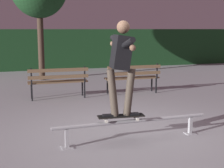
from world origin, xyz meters
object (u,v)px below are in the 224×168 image
skateboard (121,116)px  grind_rail (133,124)px  park_bench_left_center (133,76)px  park_bench_leftmost (58,79)px  skateboarder (121,60)px

skateboard → grind_rail: bearing=-0.0°
skateboard → park_bench_left_center: park_bench_left_center is taller
park_bench_leftmost → grind_rail: bearing=-79.5°
park_bench_leftmost → skateboarder: bearing=-82.6°
grind_rail → park_bench_leftmost: size_ratio=1.70×
grind_rail → park_bench_left_center: bearing=68.1°
skateboarder → park_bench_left_center: (1.69, 3.69, -0.84)m
skateboard → skateboarder: bearing=-5.8°
park_bench_left_center → skateboarder: bearing=-114.6°
skateboard → park_bench_leftmost: size_ratio=0.49×
skateboarder → park_bench_left_center: skateboarder is taller
park_bench_leftmost → park_bench_left_center: (2.17, 0.00, 0.00)m
grind_rail → skateboarder: 1.11m
skateboard → skateboarder: 0.94m
skateboarder → park_bench_leftmost: (-0.48, 3.69, -0.84)m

